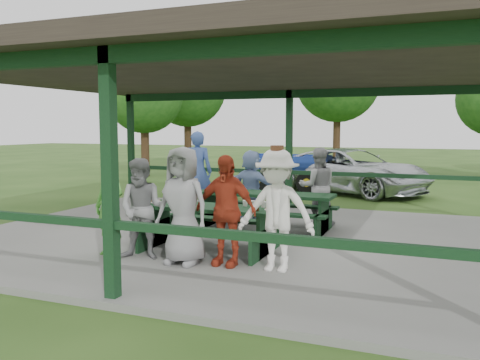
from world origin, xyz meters
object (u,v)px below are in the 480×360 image
at_px(picnic_table_far, 265,206).
at_px(contestant_grey_mid, 183,206).
at_px(contestant_green, 110,206).
at_px(contestant_grey_left, 143,209).
at_px(picnic_table_near, 210,223).
at_px(pickup_truck, 351,171).
at_px(spectator_blue, 198,172).
at_px(contestant_red, 225,210).
at_px(spectator_grey, 318,186).
at_px(farm_trailer, 289,171).
at_px(contestant_white_fedora, 277,210).
at_px(spectator_lblue, 252,185).

distance_m(picnic_table_far, contestant_grey_mid, 2.97).
distance_m(contestant_green, contestant_grey_left, 0.61).
xyz_separation_m(picnic_table_far, contestant_grey_mid, (-0.30, -2.93, 0.41)).
xyz_separation_m(picnic_table_near, pickup_truck, (0.84, 9.11, 0.16)).
relative_size(picnic_table_near, spectator_blue, 1.19).
xyz_separation_m(picnic_table_near, contestant_red, (0.62, -0.76, 0.36)).
relative_size(picnic_table_far, spectator_grey, 1.70).
bearing_deg(farm_trailer, pickup_truck, -1.88).
bearing_deg(contestant_red, contestant_green, -172.99).
xyz_separation_m(contestant_white_fedora, spectator_lblue, (-1.78, 3.75, -0.10)).
xyz_separation_m(picnic_table_far, contestant_green, (-1.63, -2.91, 0.32)).
bearing_deg(spectator_lblue, spectator_blue, 7.23).
height_order(contestant_white_fedora, pickup_truck, contestant_white_fedora).
xyz_separation_m(picnic_table_near, spectator_blue, (-1.93, 3.43, 0.52)).
distance_m(picnic_table_far, spectator_grey, 1.28).
distance_m(contestant_grey_mid, spectator_grey, 3.97).
xyz_separation_m(contestant_grey_mid, contestant_white_fedora, (1.43, 0.16, -0.01)).
relative_size(contestant_white_fedora, pickup_truck, 0.35).
height_order(contestant_red, contestant_white_fedora, contestant_white_fedora).
distance_m(contestant_red, pickup_truck, 9.87).
height_order(contestant_green, farm_trailer, contestant_green).
bearing_deg(spectator_blue, contestant_red, 106.77).
distance_m(contestant_red, contestant_white_fedora, 0.80).
bearing_deg(picnic_table_far, pickup_truck, 85.56).
distance_m(picnic_table_near, farm_trailer, 9.30).
distance_m(contestant_red, spectator_grey, 3.67).
xyz_separation_m(contestant_grey_left, contestant_red, (1.36, 0.14, 0.04)).
distance_m(contestant_grey_mid, spectator_blue, 4.76).
bearing_deg(pickup_truck, spectator_grey, -151.79).
height_order(contestant_grey_mid, contestant_white_fedora, contestant_white_fedora).
height_order(contestant_red, spectator_grey, contestant_red).
bearing_deg(picnic_table_near, spectator_blue, 119.42).
distance_m(contestant_grey_mid, contestant_red, 0.65).
height_order(contestant_grey_mid, farm_trailer, contestant_grey_mid).
relative_size(spectator_lblue, farm_trailer, 0.42).
relative_size(contestant_grey_mid, spectator_blue, 0.90).
xyz_separation_m(contestant_grey_left, pickup_truck, (1.58, 10.00, -0.16)).
distance_m(picnic_table_near, spectator_blue, 3.97).
xyz_separation_m(pickup_truck, farm_trailer, (-2.16, 0.10, -0.09)).
bearing_deg(spectator_grey, contestant_white_fedora, 72.24).
bearing_deg(farm_trailer, spectator_blue, -95.34).
distance_m(contestant_red, spectator_lblue, 3.87).
height_order(contestant_green, contestant_white_fedora, contestant_white_fedora).
bearing_deg(contestant_grey_left, contestant_red, -7.04).
bearing_deg(spectator_blue, picnic_table_far, 132.72).
bearing_deg(contestant_red, picnic_table_near, 131.92).
distance_m(contestant_red, spectator_blue, 4.90).
bearing_deg(pickup_truck, contestant_grey_mid, -159.65).
relative_size(contestant_red, spectator_lblue, 1.07).
bearing_deg(picnic_table_near, farm_trailer, 98.15).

